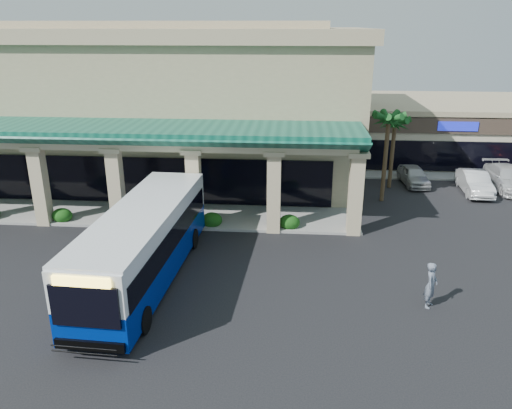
# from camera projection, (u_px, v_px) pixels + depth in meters

# --- Properties ---
(ground) EXTENTS (110.00, 110.00, 0.00)m
(ground) POSITION_uv_depth(u_px,v_px,m) (237.00, 272.00, 23.80)
(ground) COLOR black
(main_building) EXTENTS (30.80, 14.80, 11.35)m
(main_building) POSITION_uv_depth(u_px,v_px,m) (155.00, 102.00, 37.45)
(main_building) COLOR tan
(main_building) RESTS_ON ground
(arcade) EXTENTS (30.00, 6.20, 5.70)m
(arcade) POSITION_uv_depth(u_px,v_px,m) (117.00, 172.00, 29.80)
(arcade) COLOR #0D4F3F
(arcade) RESTS_ON ground
(strip_mall) EXTENTS (22.50, 12.50, 4.90)m
(strip_mall) POSITION_uv_depth(u_px,v_px,m) (470.00, 128.00, 44.11)
(strip_mall) COLOR beige
(strip_mall) RESTS_ON ground
(palm_0) EXTENTS (2.40, 2.40, 6.60)m
(palm_0) POSITION_uv_depth(u_px,v_px,m) (386.00, 153.00, 32.35)
(palm_0) COLOR #134819
(palm_0) RESTS_ON ground
(palm_1) EXTENTS (2.40, 2.40, 5.80)m
(palm_1) POSITION_uv_depth(u_px,v_px,m) (393.00, 148.00, 35.22)
(palm_1) COLOR #134819
(palm_1) RESTS_ON ground
(broadleaf_tree) EXTENTS (2.60, 2.60, 4.81)m
(broadleaf_tree) POSITION_uv_depth(u_px,v_px,m) (356.00, 139.00, 40.22)
(broadleaf_tree) COLOR #14440F
(broadleaf_tree) RESTS_ON ground
(transit_bus) EXTENTS (3.49, 12.56, 3.47)m
(transit_bus) POSITION_uv_depth(u_px,v_px,m) (144.00, 245.00, 22.58)
(transit_bus) COLOR #001F8D
(transit_bus) RESTS_ON ground
(pedestrian) EXTENTS (0.76, 0.87, 2.00)m
(pedestrian) POSITION_uv_depth(u_px,v_px,m) (431.00, 285.00, 20.63)
(pedestrian) COLOR slate
(pedestrian) RESTS_ON ground
(car_silver) EXTENTS (1.98, 4.21, 1.39)m
(car_silver) POSITION_uv_depth(u_px,v_px,m) (414.00, 175.00, 36.58)
(car_silver) COLOR #B6B6B6
(car_silver) RESTS_ON ground
(car_white) EXTENTS (1.83, 4.72, 1.53)m
(car_white) POSITION_uv_depth(u_px,v_px,m) (475.00, 182.00, 34.75)
(car_white) COLOR silver
(car_white) RESTS_ON ground
(car_red) EXTENTS (2.30, 5.56, 1.61)m
(car_red) POSITION_uv_depth(u_px,v_px,m) (508.00, 178.00, 35.59)
(car_red) COLOR silver
(car_red) RESTS_ON ground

